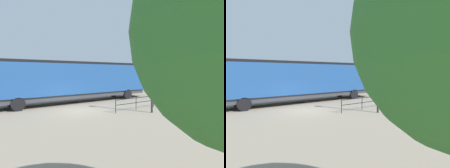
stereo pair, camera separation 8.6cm
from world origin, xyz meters
TOP-DOWN VIEW (x-y plane):
  - ground_plane at (0.00, 0.00)m, footprint 120.00×120.00m
  - locomotive at (-4.20, 2.57)m, footprint 3.03×18.45m
  - lamp_post at (4.11, 4.18)m, footprint 0.54×0.54m
  - platform_fence at (2.54, 6.20)m, footprint 0.05×8.74m

SIDE VIEW (x-z plane):
  - ground_plane at x=0.00m, z-range 0.00..0.00m
  - platform_fence at x=2.54m, z-range 0.17..1.24m
  - locomotive at x=-4.20m, z-range 0.26..4.42m
  - lamp_post at x=4.11m, z-range 1.32..7.18m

